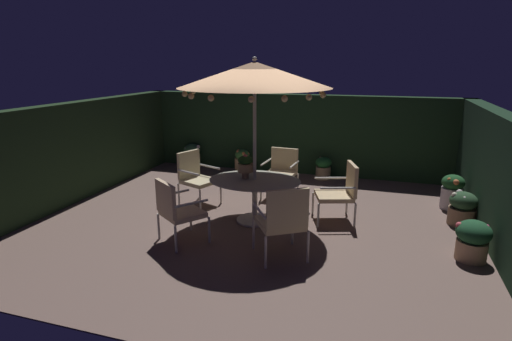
{
  "coord_description": "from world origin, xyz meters",
  "views": [
    {
      "loc": [
        1.95,
        -6.19,
        2.61
      ],
      "look_at": [
        0.01,
        -0.01,
        0.86
      ],
      "focal_mm": 28.43,
      "sensor_mm": 36.0,
      "label": 1
    }
  ],
  "objects": [
    {
      "name": "ground_plane",
      "position": [
        0.0,
        0.0,
        -0.01
      ],
      "size": [
        7.62,
        6.74,
        0.02
      ],
      "primitive_type": "cube",
      "color": "brown"
    },
    {
      "name": "hedge_backdrop_rear",
      "position": [
        0.0,
        3.22,
        0.93
      ],
      "size": [
        7.62,
        0.3,
        1.87
      ],
      "primitive_type": "cube",
      "color": "#1C341D",
      "rests_on": "ground_plane"
    },
    {
      "name": "hedge_backdrop_left",
      "position": [
        -3.66,
        0.0,
        0.93
      ],
      "size": [
        0.3,
        6.74,
        1.87
      ],
      "primitive_type": "cube",
      "color": "#1D311A",
      "rests_on": "ground_plane"
    },
    {
      "name": "hedge_backdrop_right",
      "position": [
        3.66,
        0.0,
        0.93
      ],
      "size": [
        0.3,
        6.74,
        1.87
      ],
      "primitive_type": "cube",
      "color": "#18301E",
      "rests_on": "ground_plane"
    },
    {
      "name": "patio_dining_table",
      "position": [
        0.01,
        -0.09,
        0.58
      ],
      "size": [
        1.53,
        1.27,
        0.73
      ],
      "color": "beige",
      "rests_on": "ground_plane"
    },
    {
      "name": "patio_umbrella",
      "position": [
        0.01,
        -0.09,
        2.41
      ],
      "size": [
        2.41,
        2.41,
        2.68
      ],
      "color": "silver",
      "rests_on": "ground_plane"
    },
    {
      "name": "centerpiece_planter",
      "position": [
        -0.16,
        -0.07,
        0.96
      ],
      "size": [
        0.26,
        0.26,
        0.41
      ],
      "color": "tan",
      "rests_on": "patio_dining_table"
    },
    {
      "name": "patio_chair_north",
      "position": [
        -0.82,
        -1.25,
        0.55
      ],
      "size": [
        0.82,
        0.81,
        0.96
      ],
      "color": "silver",
      "rests_on": "ground_plane"
    },
    {
      "name": "patio_chair_northeast",
      "position": [
        0.79,
        -1.29,
        0.6
      ],
      "size": [
        0.85,
        0.85,
        1.05
      ],
      "color": "beige",
      "rests_on": "ground_plane"
    },
    {
      "name": "patio_chair_east",
      "position": [
        1.37,
        0.37,
        0.55
      ],
      "size": [
        0.79,
        0.77,
        0.99
      ],
      "color": "beige",
      "rests_on": "ground_plane"
    },
    {
      "name": "patio_chair_southeast",
      "position": [
        0.11,
        1.34,
        0.55
      ],
      "size": [
        0.65,
        0.67,
        0.94
      ],
      "color": "beige",
      "rests_on": "ground_plane"
    },
    {
      "name": "patio_chair_south",
      "position": [
        -1.33,
        0.43,
        0.55
      ],
      "size": [
        0.76,
        0.74,
        0.98
      ],
      "color": "silver",
      "rests_on": "ground_plane"
    },
    {
      "name": "potted_plant_back_right",
      "position": [
        3.23,
        -0.54,
        0.3
      ],
      "size": [
        0.46,
        0.46,
        0.56
      ],
      "color": "tan",
      "rests_on": "ground_plane"
    },
    {
      "name": "potted_plant_right_far",
      "position": [
        3.31,
        0.78,
        0.29
      ],
      "size": [
        0.43,
        0.44,
        0.56
      ],
      "color": "#84654B",
      "rests_on": "ground_plane"
    },
    {
      "name": "potted_plant_left_far",
      "position": [
        3.26,
        1.56,
        0.34
      ],
      "size": [
        0.39,
        0.41,
        0.63
      ],
      "color": "silver",
      "rests_on": "ground_plane"
    },
    {
      "name": "potted_plant_left_near",
      "position": [
        -2.61,
        2.9,
        0.31
      ],
      "size": [
        0.44,
        0.43,
        0.59
      ],
      "color": "#7C7054",
      "rests_on": "ground_plane"
    },
    {
      "name": "potted_plant_right_near",
      "position": [
        0.74,
        2.76,
        0.28
      ],
      "size": [
        0.36,
        0.36,
        0.52
      ],
      "color": "#857055",
      "rests_on": "ground_plane"
    },
    {
      "name": "potted_plant_back_left",
      "position": [
        -1.2,
        2.73,
        0.29
      ],
      "size": [
        0.36,
        0.36,
        0.58
      ],
      "color": "tan",
      "rests_on": "ground_plane"
    }
  ]
}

